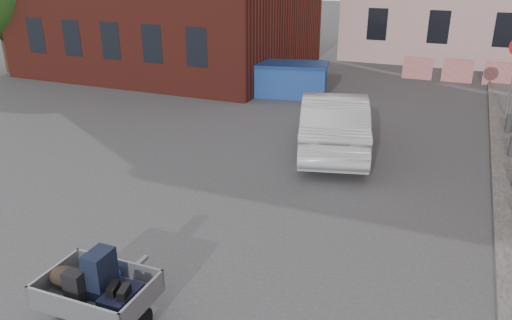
% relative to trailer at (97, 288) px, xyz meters
% --- Properties ---
extents(ground, '(120.00, 120.00, 0.00)m').
position_rel_trailer_xyz_m(ground, '(-0.01, 4.05, -0.61)').
color(ground, '#38383A').
rests_on(ground, ground).
extents(barriers, '(4.70, 0.18, 1.00)m').
position_rel_trailer_xyz_m(barriers, '(4.19, 19.05, -0.11)').
color(barriers, red).
rests_on(barriers, ground).
extents(trailer, '(1.62, 1.81, 1.20)m').
position_rel_trailer_xyz_m(trailer, '(0.00, 0.00, 0.00)').
color(trailer, black).
rests_on(trailer, ground).
extents(dumpster, '(3.37, 2.20, 1.30)m').
position_rel_trailer_xyz_m(dumpster, '(-1.96, 13.91, 0.05)').
color(dumpster, '#21479C').
rests_on(dumpster, ground).
extents(silver_car, '(3.02, 5.33, 1.66)m').
position_rel_trailer_xyz_m(silver_car, '(1.28, 8.59, 0.22)').
color(silver_car, '#AEB2B6').
rests_on(silver_car, ground).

